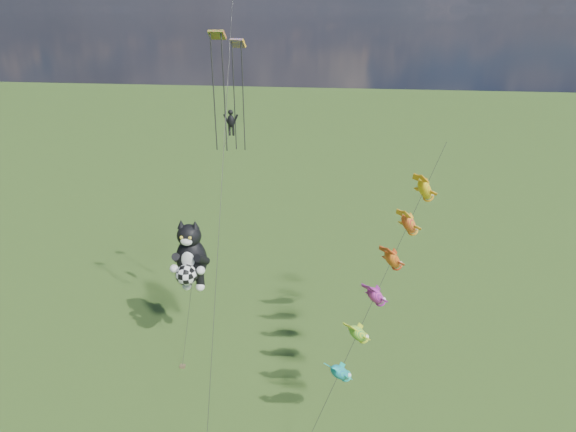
# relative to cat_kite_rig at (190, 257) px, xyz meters

# --- Properties ---
(ground) EXTENTS (300.00, 300.00, 0.00)m
(ground) POSITION_rel_cat_kite_rig_xyz_m (-5.84, -8.37, -8.15)
(ground) COLOR #204310
(cat_kite_rig) EXTENTS (2.67, 4.24, 11.09)m
(cat_kite_rig) POSITION_rel_cat_kite_rig_xyz_m (0.00, 0.00, 0.00)
(cat_kite_rig) COLOR brown
(cat_kite_rig) RESTS_ON ground
(fish_windsock_rig) EXTENTS (9.11, 13.24, 17.03)m
(fish_windsock_rig) POSITION_rel_cat_kite_rig_xyz_m (13.97, -3.69, 1.41)
(fish_windsock_rig) COLOR brown
(fish_windsock_rig) RESTS_ON ground
(parafoil_rig) EXTENTS (2.23, 17.51, 27.91)m
(parafoil_rig) POSITION_rel_cat_kite_rig_xyz_m (3.39, 0.69, 10.84)
(parafoil_rig) COLOR brown
(parafoil_rig) RESTS_ON ground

